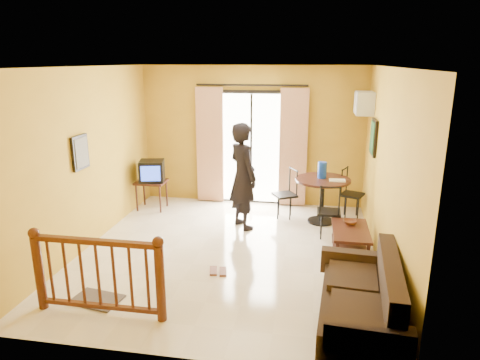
% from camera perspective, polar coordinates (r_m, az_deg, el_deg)
% --- Properties ---
extents(ground, '(5.00, 5.00, 0.00)m').
position_cam_1_polar(ground, '(6.77, -1.58, -9.57)').
color(ground, beige).
rests_on(ground, ground).
extents(room_shell, '(5.00, 5.00, 5.00)m').
position_cam_1_polar(room_shell, '(6.23, -1.69, 4.73)').
color(room_shell, white).
rests_on(room_shell, ground).
extents(balcony_door, '(2.25, 0.14, 2.46)m').
position_cam_1_polar(balcony_door, '(8.69, 1.50, 4.40)').
color(balcony_door, black).
rests_on(balcony_door, ground).
extents(tv_table, '(0.58, 0.48, 0.58)m').
position_cam_1_polar(tv_table, '(8.67, -11.74, -0.62)').
color(tv_table, black).
rests_on(tv_table, ground).
extents(television, '(0.55, 0.51, 0.42)m').
position_cam_1_polar(television, '(8.58, -11.67, 1.19)').
color(television, black).
rests_on(television, tv_table).
extents(picture_left, '(0.05, 0.42, 0.52)m').
position_cam_1_polar(picture_left, '(6.87, -20.51, 3.46)').
color(picture_left, black).
rests_on(picture_left, room_shell).
extents(dining_table, '(0.99, 0.99, 0.83)m').
position_cam_1_polar(dining_table, '(7.88, 10.94, -1.02)').
color(dining_table, black).
rests_on(dining_table, ground).
extents(water_jug, '(0.16, 0.16, 0.30)m').
position_cam_1_polar(water_jug, '(7.85, 10.90, 1.31)').
color(water_jug, '#143CC0').
rests_on(water_jug, dining_table).
extents(serving_tray, '(0.28, 0.18, 0.02)m').
position_cam_1_polar(serving_tray, '(7.75, 12.83, -0.05)').
color(serving_tray, white).
rests_on(serving_tray, dining_table).
extents(dining_chairs, '(1.78, 1.51, 0.95)m').
position_cam_1_polar(dining_chairs, '(8.02, 10.66, -5.70)').
color(dining_chairs, black).
rests_on(dining_chairs, ground).
extents(air_conditioner, '(0.31, 0.60, 0.40)m').
position_cam_1_polar(air_conditioner, '(8.03, 16.20, 9.82)').
color(air_conditioner, silver).
rests_on(air_conditioner, room_shell).
extents(botanical_print, '(0.05, 0.50, 0.60)m').
position_cam_1_polar(botanical_print, '(7.47, 17.37, 5.45)').
color(botanical_print, black).
rests_on(botanical_print, room_shell).
extents(coffee_table, '(0.54, 0.97, 0.43)m').
position_cam_1_polar(coffee_table, '(6.75, 14.48, -7.47)').
color(coffee_table, black).
rests_on(coffee_table, ground).
extents(bowl, '(0.24, 0.24, 0.06)m').
position_cam_1_polar(bowl, '(6.89, 14.44, -5.46)').
color(bowl, brown).
rests_on(bowl, coffee_table).
extents(sofa, '(0.93, 1.80, 0.83)m').
position_cam_1_polar(sofa, '(5.06, 16.20, -15.64)').
color(sofa, black).
rests_on(sofa, ground).
extents(standing_person, '(0.78, 0.81, 1.88)m').
position_cam_1_polar(standing_person, '(7.44, 0.38, 0.51)').
color(standing_person, black).
rests_on(standing_person, ground).
extents(stair_balustrade, '(1.63, 0.13, 1.04)m').
position_cam_1_polar(stair_balustrade, '(5.27, -18.47, -11.35)').
color(stair_balustrade, '#471E0F').
rests_on(stair_balustrade, ground).
extents(doormat, '(0.66, 0.49, 0.02)m').
position_cam_1_polar(doormat, '(5.82, -18.57, -14.87)').
color(doormat, '#4E443F').
rests_on(doormat, ground).
extents(sandals, '(0.29, 0.27, 0.03)m').
position_cam_1_polar(sandals, '(6.17, -2.93, -12.06)').
color(sandals, brown).
rests_on(sandals, ground).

